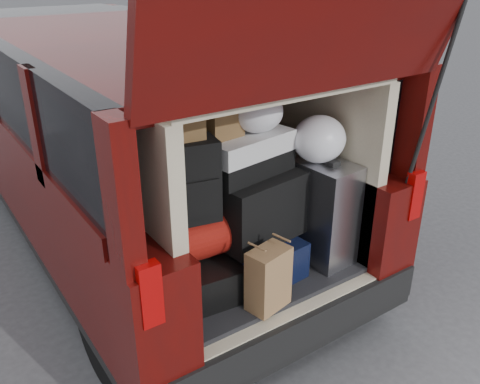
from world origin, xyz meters
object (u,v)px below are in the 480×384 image
at_px(black_hardshell, 198,273).
at_px(backpack, 188,181).
at_px(navy_hardshell, 254,254).
at_px(twotone_duffel, 247,154).
at_px(silver_roller, 321,211).
at_px(black_soft_case, 258,207).
at_px(kraft_bag, 268,279).
at_px(red_duffel, 196,236).

relative_size(black_hardshell, backpack, 1.19).
bearing_deg(navy_hardshell, twotone_duffel, 88.30).
distance_m(backpack, twotone_duffel, 0.43).
bearing_deg(black_hardshell, backpack, -142.52).
xyz_separation_m(black_hardshell, backpack, (-0.05, -0.03, 0.60)).
height_order(silver_roller, backpack, backpack).
height_order(navy_hardshell, twotone_duffel, twotone_duffel).
bearing_deg(navy_hardshell, black_soft_case, 7.45).
bearing_deg(twotone_duffel, black_hardshell, 176.99).
distance_m(black_soft_case, twotone_duffel, 0.32).
relative_size(silver_roller, twotone_duffel, 1.22).
height_order(navy_hardshell, silver_roller, silver_roller).
bearing_deg(black_hardshell, kraft_bag, -50.95).
xyz_separation_m(silver_roller, twotone_duffel, (-0.45, 0.17, 0.42)).
distance_m(navy_hardshell, red_duffel, 0.44).
relative_size(navy_hardshell, silver_roller, 0.82).
bearing_deg(navy_hardshell, black_hardshell, 169.97).
distance_m(navy_hardshell, backpack, 0.73).
bearing_deg(red_duffel, navy_hardshell, -1.81).
relative_size(kraft_bag, backpack, 0.81).
relative_size(black_hardshell, kraft_bag, 1.47).
height_order(black_hardshell, kraft_bag, kraft_bag).
bearing_deg(black_hardshell, silver_roller, -2.75).
xyz_separation_m(navy_hardshell, backpack, (-0.43, 0.00, 0.59)).
relative_size(black_hardshell, navy_hardshell, 0.99).
xyz_separation_m(silver_roller, kraft_bag, (-0.58, -0.23, -0.14)).
distance_m(navy_hardshell, black_soft_case, 0.31).
height_order(red_duffel, backpack, backpack).
relative_size(navy_hardshell, red_duffel, 1.24).
bearing_deg(backpack, kraft_bag, -37.70).
bearing_deg(black_hardshell, black_soft_case, 2.35).
bearing_deg(navy_hardshell, backpack, 174.95).
height_order(navy_hardshell, red_duffel, red_duffel).
height_order(black_hardshell, black_soft_case, black_soft_case).
bearing_deg(black_soft_case, silver_roller, -20.86).
xyz_separation_m(black_soft_case, backpack, (-0.46, -0.01, 0.28)).
height_order(silver_roller, black_soft_case, silver_roller).
xyz_separation_m(kraft_bag, backpack, (-0.29, 0.33, 0.53)).
relative_size(silver_roller, backpack, 1.46).
bearing_deg(twotone_duffel, black_soft_case, -70.56).
height_order(kraft_bag, red_duffel, red_duffel).
bearing_deg(twotone_duffel, navy_hardshell, -95.83).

